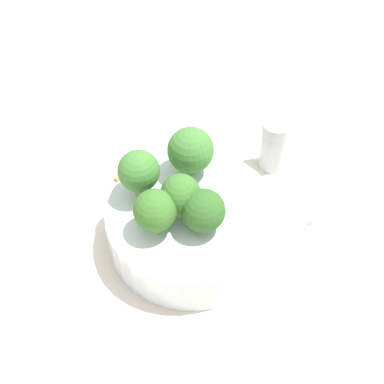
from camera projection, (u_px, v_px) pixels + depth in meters
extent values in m
plane|color=beige|center=(192.00, 239.00, 0.63)|extent=(3.00, 3.00, 0.00)
cylinder|color=silver|center=(192.00, 225.00, 0.61)|extent=(0.19, 0.19, 0.05)
cylinder|color=#8EB770|center=(179.00, 204.00, 0.58)|extent=(0.02, 0.02, 0.03)
sphere|color=#386B28|center=(179.00, 191.00, 0.57)|extent=(0.04, 0.04, 0.04)
cylinder|color=#8EB770|center=(156.00, 222.00, 0.57)|extent=(0.02, 0.02, 0.02)
sphere|color=#386B28|center=(155.00, 210.00, 0.55)|extent=(0.05, 0.05, 0.05)
cylinder|color=#84AD66|center=(191.00, 164.00, 0.63)|extent=(0.02, 0.02, 0.02)
sphere|color=#3D7533|center=(191.00, 150.00, 0.61)|extent=(0.05, 0.05, 0.05)
cylinder|color=#8EB770|center=(204.00, 221.00, 0.57)|extent=(0.02, 0.02, 0.02)
sphere|color=#2D5B23|center=(204.00, 210.00, 0.56)|extent=(0.05, 0.05, 0.05)
cylinder|color=#7A9E5B|center=(140.00, 185.00, 0.60)|extent=(0.02, 0.02, 0.03)
sphere|color=#3D7533|center=(139.00, 171.00, 0.58)|extent=(0.05, 0.05, 0.05)
cylinder|color=#B2B7BC|center=(273.00, 149.00, 0.69)|extent=(0.03, 0.03, 0.06)
cylinder|color=#B7B7BC|center=(276.00, 128.00, 0.67)|extent=(0.04, 0.04, 0.02)
cube|color=tan|center=(310.00, 222.00, 0.65)|extent=(0.00, 0.01, 0.01)
cube|color=#AD7F4C|center=(118.00, 176.00, 0.69)|extent=(0.01, 0.01, 0.01)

